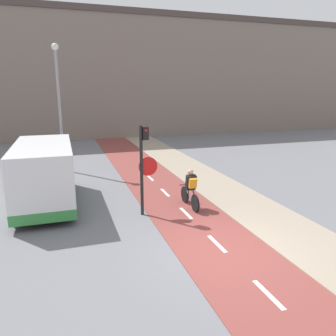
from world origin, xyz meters
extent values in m
plane|color=slate|center=(0.00, 0.00, 0.00)|extent=(120.00, 120.00, 0.00)
cube|color=brown|center=(0.00, 0.00, 0.01)|extent=(2.68, 60.00, 0.02)
cube|color=white|center=(0.00, -2.00, 0.02)|extent=(0.12, 1.10, 0.00)
cube|color=white|center=(0.00, 0.50, 0.02)|extent=(0.12, 1.10, 0.00)
cube|color=white|center=(0.00, 3.00, 0.02)|extent=(0.12, 1.10, 0.00)
cube|color=white|center=(0.00, 5.50, 0.02)|extent=(0.12, 1.10, 0.00)
cube|color=white|center=(0.00, 8.00, 0.02)|extent=(0.12, 1.10, 0.00)
cube|color=gray|center=(2.54, 0.00, 0.03)|extent=(2.40, 60.00, 0.05)
cube|color=slate|center=(0.00, 24.35, 5.23)|extent=(60.00, 5.00, 10.45)
cube|color=#473D38|center=(0.00, 24.35, 10.70)|extent=(60.00, 5.20, 0.50)
cylinder|color=black|center=(-1.50, 3.41, 1.58)|extent=(0.11, 0.11, 3.17)
cube|color=black|center=(-1.35, 3.41, 2.90)|extent=(0.20, 0.20, 0.44)
sphere|color=red|center=(-1.35, 3.30, 3.01)|extent=(0.09, 0.09, 0.09)
cone|color=red|center=(-1.27, 3.40, 1.74)|extent=(0.67, 0.01, 0.67)
cone|color=silver|center=(-1.27, 3.41, 1.74)|extent=(0.60, 0.02, 0.60)
cylinder|color=gray|center=(-4.05, 10.97, 3.14)|extent=(0.14, 0.14, 6.28)
sphere|color=silver|center=(-4.05, 10.97, 6.39)|extent=(0.36, 0.36, 0.36)
cylinder|color=black|center=(0.38, 3.05, 0.32)|extent=(0.07, 0.65, 0.65)
cylinder|color=black|center=(0.38, 4.13, 0.32)|extent=(0.07, 0.65, 0.65)
cylinder|color=slate|center=(0.38, 3.79, 0.50)|extent=(0.04, 0.68, 0.40)
cylinder|color=slate|center=(0.38, 3.30, 0.51)|extent=(0.04, 0.36, 0.43)
cylinder|color=slate|center=(0.38, 3.63, 0.70)|extent=(0.04, 0.99, 0.07)
cylinder|color=slate|center=(0.38, 3.26, 0.32)|extent=(0.04, 0.41, 0.05)
cylinder|color=black|center=(0.38, 4.13, 0.73)|extent=(0.46, 0.03, 0.03)
cube|color=black|center=(0.38, 3.51, 0.99)|extent=(0.36, 0.31, 0.59)
sphere|color=tan|center=(0.38, 3.55, 1.37)|extent=(0.22, 0.22, 0.22)
cylinder|color=#232328|center=(0.28, 3.48, 0.56)|extent=(0.04, 0.07, 0.41)
cylinder|color=#232328|center=(0.48, 3.48, 0.56)|extent=(0.04, 0.07, 0.41)
cube|color=orange|center=(0.38, 3.33, 1.01)|extent=(0.28, 0.23, 0.39)
cube|color=silver|center=(-4.76, 5.55, 1.30)|extent=(2.02, 5.11, 2.11)
cube|color=#33843D|center=(-4.76, 5.55, 0.42)|extent=(2.03, 5.12, 0.36)
cube|color=black|center=(-4.76, 8.08, 1.67)|extent=(1.82, 0.04, 0.70)
cylinder|color=black|center=(-5.67, 7.21, 0.35)|extent=(0.18, 0.70, 0.70)
cylinder|color=black|center=(-3.85, 7.21, 0.35)|extent=(0.18, 0.70, 0.70)
cylinder|color=black|center=(-5.67, 3.89, 0.35)|extent=(0.18, 0.70, 0.70)
cylinder|color=black|center=(-3.85, 3.89, 0.35)|extent=(0.18, 0.70, 0.70)
camera|label=1|loc=(-3.99, -7.27, 4.36)|focal=35.00mm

